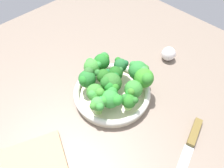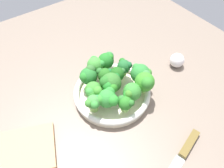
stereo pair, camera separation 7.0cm
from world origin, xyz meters
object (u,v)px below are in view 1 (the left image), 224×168
at_px(broccoli_floret_2, 138,70).
at_px(broccoli_floret_3, 95,93).
at_px(broccoli_floret_5, 133,90).
at_px(broccoli_floret_9, 102,61).
at_px(broccoli_floret_11, 98,105).
at_px(broccoli_floret_10, 144,78).
at_px(broccoli_floret_4, 92,67).
at_px(garlic_bulb, 169,54).
at_px(broccoli_floret_0, 121,65).
at_px(broccoli_floret_8, 111,98).
at_px(broccoli_floret_7, 116,74).
at_px(broccoli_floret_1, 129,101).
at_px(broccoli_floret_6, 111,84).
at_px(knife, 190,146).
at_px(broccoli_floret_12, 87,78).
at_px(broccoli_floret_13, 103,76).
at_px(bowl, 112,93).

bearing_deg(broccoli_floret_2, broccoli_floret_3, 168.97).
xyz_separation_m(broccoli_floret_5, broccoli_floret_9, (0.01, 0.15, 0.01)).
relative_size(broccoli_floret_3, broccoli_floret_11, 1.03).
bearing_deg(broccoli_floret_11, broccoli_floret_10, -10.39).
distance_m(broccoli_floret_4, garlic_bulb, 0.31).
bearing_deg(broccoli_floret_0, broccoli_floret_5, -116.27).
xyz_separation_m(broccoli_floret_8, broccoli_floret_11, (-0.04, 0.01, -0.00)).
xyz_separation_m(broccoli_floret_4, broccoli_floret_11, (-0.09, -0.13, -0.00)).
distance_m(broccoli_floret_7, broccoli_floret_10, 0.09).
relative_size(broccoli_floret_1, broccoli_floret_3, 0.83).
relative_size(broccoli_floret_6, broccoli_floret_9, 1.07).
bearing_deg(broccoli_floret_10, broccoli_floret_6, 147.27).
bearing_deg(knife, broccoli_floret_9, 88.92).
distance_m(broccoli_floret_1, broccoli_floret_11, 0.09).
height_order(broccoli_floret_11, broccoli_floret_12, broccoli_floret_12).
bearing_deg(broccoli_floret_12, broccoli_floret_3, -110.40).
height_order(broccoli_floret_5, broccoli_floret_12, broccoli_floret_12).
height_order(broccoli_floret_1, broccoli_floret_13, broccoli_floret_13).
distance_m(bowl, broccoli_floret_10, 0.12).
bearing_deg(broccoli_floret_11, broccoli_floret_9, 42.80).
relative_size(broccoli_floret_0, broccoli_floret_11, 0.96).
xyz_separation_m(broccoli_floret_8, broccoli_floret_10, (0.13, -0.02, 0.01)).
height_order(broccoli_floret_1, garlic_bulb, broccoli_floret_1).
xyz_separation_m(broccoli_floret_9, broccoli_floret_11, (-0.13, -0.12, -0.00)).
relative_size(broccoli_floret_7, garlic_bulb, 1.18).
relative_size(broccoli_floret_2, broccoli_floret_6, 0.96).
bearing_deg(broccoli_floret_4, broccoli_floret_0, -36.50).
distance_m(knife, garlic_bulb, 0.37).
bearing_deg(garlic_bulb, broccoli_floret_7, 171.43).
distance_m(broccoli_floret_1, broccoli_floret_4, 0.18).
height_order(broccoli_floret_3, broccoli_floret_10, broccoli_floret_10).
distance_m(broccoli_floret_9, broccoli_floret_10, 0.16).
distance_m(broccoli_floret_0, broccoli_floret_12, 0.12).
relative_size(broccoli_floret_4, broccoli_floret_11, 1.13).
height_order(broccoli_floret_13, garlic_bulb, broccoli_floret_13).
xyz_separation_m(broccoli_floret_3, broccoli_floret_5, (0.09, -0.07, -0.00)).
relative_size(broccoli_floret_0, knife, 0.23).
relative_size(broccoli_floret_1, knife, 0.20).
bearing_deg(garlic_bulb, broccoli_floret_6, 176.94).
bearing_deg(broccoli_floret_7, broccoli_floret_4, 114.72).
relative_size(broccoli_floret_1, broccoli_floret_2, 0.74).
bearing_deg(bowl, broccoli_floret_8, -137.58).
bearing_deg(broccoli_floret_3, broccoli_floret_11, -120.01).
distance_m(broccoli_floret_0, broccoli_floret_5, 0.11).
distance_m(broccoli_floret_5, broccoli_floret_12, 0.15).
height_order(broccoli_floret_1, knife, broccoli_floret_1).
relative_size(broccoli_floret_6, broccoli_floret_7, 1.18).
distance_m(broccoli_floret_2, broccoli_floret_12, 0.17).
bearing_deg(broccoli_floret_13, bowl, -90.45).
xyz_separation_m(broccoli_floret_1, broccoli_floret_12, (-0.03, 0.15, 0.01)).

